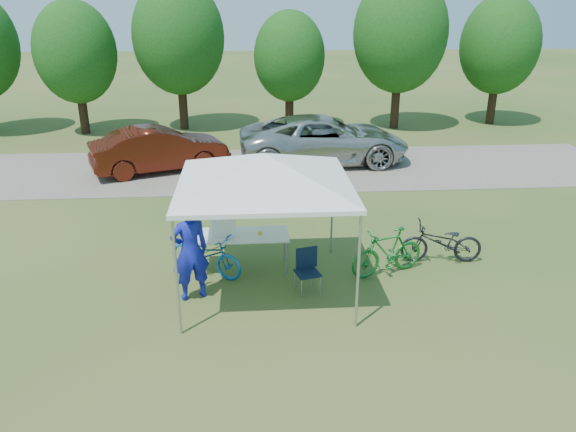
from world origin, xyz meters
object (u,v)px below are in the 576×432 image
folding_table (241,236)px  bike_blue (206,255)px  bike_green (387,252)px  cooler (224,226)px  sedan (160,149)px  minivan (324,139)px  folding_chair (307,266)px  bike_dark (442,243)px  cyclist (190,251)px

folding_table → bike_blue: bike_blue is taller
bike_blue → bike_green: bike_green is taller
folding_table → cooler: size_ratio=3.79×
sedan → bike_blue: bearing=173.4°
minivan → folding_table: bearing=158.7°
folding_table → folding_chair: (1.27, -0.95, -0.26)m
cooler → bike_green: 3.37m
folding_table → bike_dark: bike_dark is taller
folding_table → folding_chair: folding_chair is taller
cyclist → sedan: (-1.73, 8.35, -0.24)m
bike_dark → minivan: bearing=-164.7°
folding_chair → sedan: size_ratio=0.20×
bike_blue → sedan: (-1.93, 7.40, 0.29)m
folding_table → cyclist: bearing=-129.9°
bike_blue → bike_dark: bearing=-56.9°
folding_table → bike_green: bike_green is taller
sedan → bike_dark: bearing=-157.4°
folding_table → cyclist: cyclist is taller
bike_green → folding_chair: bearing=-92.2°
cooler → bike_green: bearing=-7.2°
folding_chair → cyclist: bearing=168.6°
cooler → bike_green: (3.31, -0.42, -0.49)m
cooler → cyclist: cyclist is taller
sedan → cyclist: bearing=170.5°
folding_chair → cooler: (-1.61, 0.95, 0.49)m
folding_chair → cyclist: cyclist is taller
folding_table → sedan: 7.71m
cooler → bike_green: size_ratio=0.31×
bike_blue → bike_dark: 4.98m
bike_dark → sedan: bearing=-131.9°
minivan → cooler: bearing=156.5°
folding_chair → cyclist: (-2.19, -0.16, 0.47)m
folding_chair → bike_green: size_ratio=0.51×
bike_blue → sedan: size_ratio=0.39×
cooler → cyclist: (-0.58, -1.11, -0.02)m
cooler → cyclist: 1.25m
minivan → sedan: (-5.40, -0.60, -0.08)m
bike_blue → cyclist: bearing=-161.4°
folding_table → folding_chair: size_ratio=2.30×
cyclist → bike_green: bearing=168.2°
cyclist → bike_blue: 1.10m
folding_table → bike_dark: bearing=0.6°
cyclist → sedan: size_ratio=0.45×
folding_table → cooler: cooler is taller
cooler → bike_blue: size_ratio=0.31×
folding_chair → bike_blue: size_ratio=0.50×
bike_green → sedan: bearing=-163.4°
folding_chair → minivan: bearing=65.0°
bike_blue → minivan: minivan is taller
folding_chair → sedan: 9.09m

